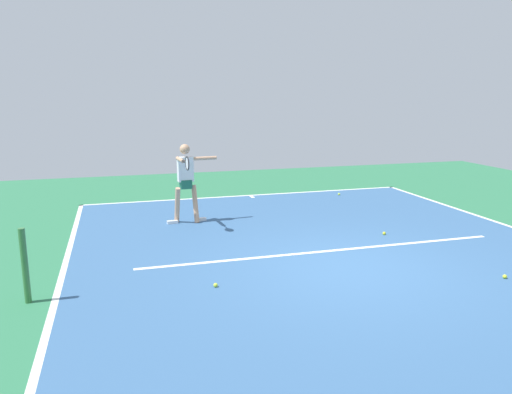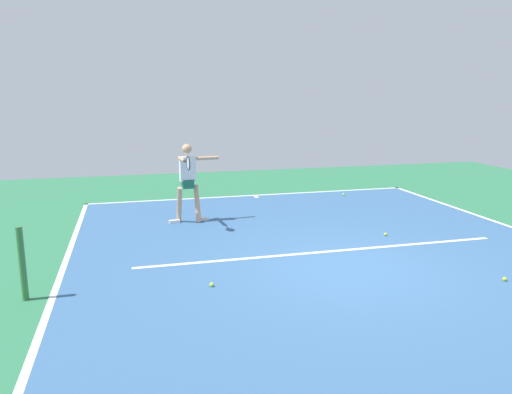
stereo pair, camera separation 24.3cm
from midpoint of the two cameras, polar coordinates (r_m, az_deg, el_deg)
The scene contains 12 objects.
ground_plane at distance 8.37m, azimuth 10.06°, elevation -8.16°, with size 21.78×21.78×0.00m, color #2D754C.
court_surface at distance 8.37m, azimuth 10.06°, elevation -8.15°, with size 9.28×12.62×0.00m, color #38608E.
court_line_baseline_near at distance 14.05m, azimuth -1.19°, elevation 0.20°, with size 9.28×0.10×0.01m, color white.
court_line_sideline_right at distance 7.66m, azimuth -23.18°, elevation -10.90°, with size 0.10×12.62×0.01m, color white.
court_line_service at distance 9.17m, azimuth 7.48°, elevation -6.27°, with size 6.96×0.10×0.01m, color white.
court_line_centre_mark at distance 13.86m, azimuth -0.98°, elevation 0.04°, with size 0.10×0.30×0.01m, color white.
net_post at distance 7.53m, azimuth -26.17°, elevation -7.22°, with size 0.09×0.09×1.07m, color #38753D.
tennis_player at distance 10.99m, azimuth -8.76°, elevation 2.22°, with size 1.17×1.26×1.79m.
tennis_ball_near_service_line at distance 7.50m, azimuth -5.67°, elevation -10.18°, with size 0.07×0.07×0.07m, color #C6E53D.
tennis_ball_centre_court at distance 14.24m, azimuth 9.17°, elevation 0.33°, with size 0.07×0.07×0.07m, color #C6E53D.
tennis_ball_by_baseline at distance 8.67m, azimuth 26.28°, elevation -8.32°, with size 0.07×0.07×0.07m, color #CCE033.
tennis_ball_far_corner at distance 10.43m, azimuth 14.06°, elevation -4.13°, with size 0.07×0.07×0.07m, color yellow.
Camera 1 is at (3.66, 7.00, 2.84)m, focal length 34.34 mm.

